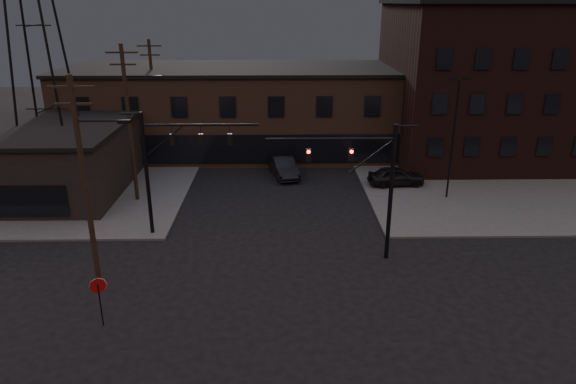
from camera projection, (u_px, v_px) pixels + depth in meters
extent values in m
plane|color=black|center=(275.00, 300.00, 25.88)|extent=(140.00, 140.00, 0.00)
cube|color=#474744|center=(517.00, 166.00, 46.84)|extent=(30.00, 30.00, 0.15)
cube|color=#474744|center=(32.00, 168.00, 46.10)|extent=(30.00, 30.00, 0.15)
cube|color=brown|center=(277.00, 111.00, 50.73)|extent=(40.00, 12.00, 8.00)
cube|color=black|center=(510.00, 83.00, 48.18)|extent=(22.00, 16.00, 14.00)
cube|color=black|center=(18.00, 162.00, 39.67)|extent=(16.00, 12.00, 5.00)
cylinder|color=black|center=(391.00, 194.00, 28.81)|extent=(0.24, 0.24, 8.00)
cylinder|color=black|center=(330.00, 139.00, 27.64)|extent=(7.00, 0.14, 0.14)
cube|color=#FF140C|center=(351.00, 155.00, 27.97)|extent=(0.28, 0.22, 0.70)
cube|color=#FF140C|center=(308.00, 155.00, 27.93)|extent=(0.28, 0.22, 0.70)
cylinder|color=black|center=(147.00, 176.00, 31.85)|extent=(0.24, 0.24, 8.00)
cylinder|color=black|center=(200.00, 125.00, 30.79)|extent=(7.00, 0.14, 0.14)
cube|color=black|center=(172.00, 140.00, 31.08)|extent=(0.28, 0.22, 0.70)
cube|color=black|center=(201.00, 140.00, 31.11)|extent=(0.28, 0.22, 0.70)
cube|color=black|center=(230.00, 139.00, 31.14)|extent=(0.28, 0.22, 0.70)
cylinder|color=black|center=(101.00, 305.00, 23.49)|extent=(0.06, 0.06, 2.20)
cylinder|color=maroon|center=(98.00, 286.00, 23.16)|extent=(0.72, 0.33, 0.76)
cylinder|color=black|center=(85.00, 186.00, 25.68)|extent=(0.28, 0.28, 11.00)
cube|color=black|center=(71.00, 87.00, 23.97)|extent=(2.20, 0.12, 0.12)
cube|color=black|center=(73.00, 104.00, 24.25)|extent=(1.80, 0.12, 0.12)
cube|color=black|center=(124.00, 122.00, 24.59)|extent=(0.60, 0.25, 0.18)
cylinder|color=black|center=(130.00, 126.00, 36.82)|extent=(0.28, 0.28, 11.50)
cube|color=black|center=(122.00, 52.00, 35.03)|extent=(2.20, 0.12, 0.12)
cube|color=black|center=(123.00, 64.00, 35.31)|extent=(1.80, 0.12, 0.12)
cube|color=black|center=(157.00, 77.00, 35.64)|extent=(0.60, 0.25, 0.18)
cylinder|color=black|center=(154.00, 100.00, 48.14)|extent=(0.28, 0.28, 11.00)
cube|color=black|center=(149.00, 46.00, 46.43)|extent=(2.20, 0.12, 0.12)
cube|color=black|center=(150.00, 55.00, 46.71)|extent=(1.80, 0.12, 0.12)
cylinder|color=black|center=(453.00, 142.00, 37.65)|extent=(0.14, 0.14, 9.00)
cube|color=black|center=(453.00, 79.00, 36.06)|extent=(0.50, 0.28, 0.18)
cube|color=black|center=(467.00, 79.00, 36.08)|extent=(0.50, 0.28, 0.18)
cylinder|color=black|center=(505.00, 126.00, 42.44)|extent=(0.14, 0.14, 9.00)
cube|color=black|center=(508.00, 70.00, 40.85)|extent=(0.50, 0.28, 0.18)
cube|color=black|center=(520.00, 70.00, 40.86)|extent=(0.50, 0.28, 0.18)
imported|color=black|center=(396.00, 176.00, 41.47)|extent=(4.60, 2.14, 1.53)
imported|color=#AEAEB0|center=(437.00, 167.00, 44.07)|extent=(4.84, 2.02, 1.40)
imported|color=black|center=(284.00, 167.00, 44.06)|extent=(2.83, 5.30, 1.66)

